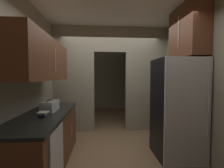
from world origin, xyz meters
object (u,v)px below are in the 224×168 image
at_px(dishwasher, 57,160).
at_px(boombox, 50,106).
at_px(refrigerator, 177,108).
at_px(book_stack, 43,114).

height_order(dishwasher, boombox, boombox).
distance_m(refrigerator, book_stack, 2.27).
relative_size(refrigerator, dishwasher, 2.17).
bearing_deg(dishwasher, book_stack, 128.27).
distance_m(refrigerator, dishwasher, 2.13).
height_order(refrigerator, dishwasher, refrigerator).
xyz_separation_m(refrigerator, book_stack, (-2.24, -0.36, 0.03)).
bearing_deg(boombox, book_stack, -87.65).
bearing_deg(book_stack, refrigerator, 9.17).
xyz_separation_m(dishwasher, book_stack, (-0.29, 0.37, 0.51)).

